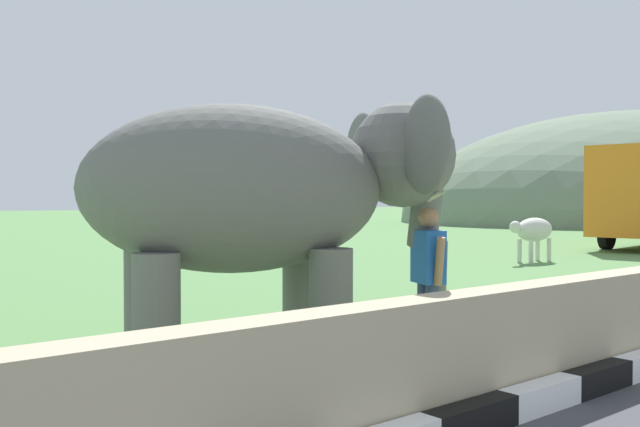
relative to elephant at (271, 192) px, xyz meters
The scene contains 5 objects.
barrier_parapet 3.20m from the elephant, 127.34° to the right, with size 28.00×0.36×1.00m, color tan.
elephant is the anchor object (origin of this frame).
person_handler 1.97m from the elephant, 23.26° to the right, with size 0.37×0.64×1.66m.
cow_mid 13.72m from the elephant, 22.52° to the left, with size 1.89×0.63×1.23m.
hill_east 55.45m from the elephant, 22.42° to the left, with size 41.98×33.58×17.24m.
Camera 1 is at (-0.41, 0.82, 1.74)m, focal length 39.17 mm.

